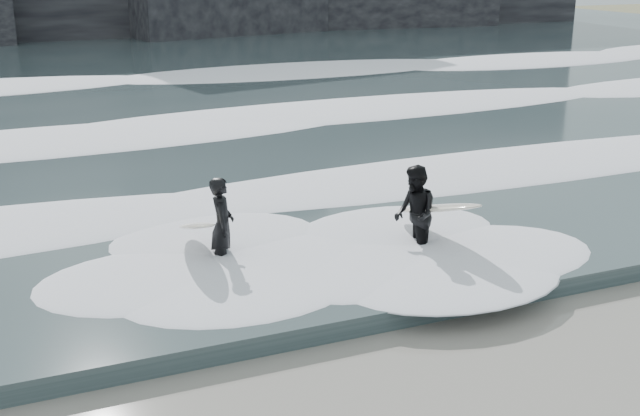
% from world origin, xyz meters
% --- Properties ---
extents(sea, '(90.00, 52.00, 0.30)m').
position_xyz_m(sea, '(0.00, 29.00, 0.15)').
color(sea, '#314043').
rests_on(sea, ground).
extents(foam_near, '(60.00, 3.20, 0.20)m').
position_xyz_m(foam_near, '(0.00, 9.00, 0.40)').
color(foam_near, white).
rests_on(foam_near, sea).
extents(foam_mid, '(60.00, 4.00, 0.24)m').
position_xyz_m(foam_mid, '(0.00, 16.00, 0.42)').
color(foam_mid, white).
rests_on(foam_mid, sea).
extents(foam_far, '(60.00, 4.80, 0.30)m').
position_xyz_m(foam_far, '(0.00, 25.00, 0.45)').
color(foam_far, white).
rests_on(foam_far, sea).
extents(surfer_left, '(1.01, 1.87, 1.56)m').
position_xyz_m(surfer_left, '(-2.04, 6.00, 0.79)').
color(surfer_left, black).
rests_on(surfer_left, ground).
extents(surfer_right, '(1.19, 2.26, 1.63)m').
position_xyz_m(surfer_right, '(1.13, 5.16, 0.83)').
color(surfer_right, black).
rests_on(surfer_right, ground).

